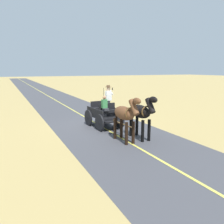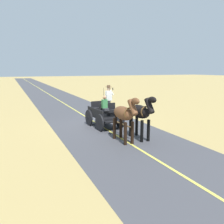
% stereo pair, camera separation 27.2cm
% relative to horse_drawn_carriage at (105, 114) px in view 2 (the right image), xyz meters
% --- Properties ---
extents(ground_plane, '(200.00, 200.00, 0.00)m').
position_rel_horse_drawn_carriage_xyz_m(ground_plane, '(0.11, -0.63, -0.82)').
color(ground_plane, tan).
extents(road_surface, '(5.67, 160.00, 0.01)m').
position_rel_horse_drawn_carriage_xyz_m(road_surface, '(0.11, -0.63, -0.81)').
color(road_surface, '#424247').
rests_on(road_surface, ground).
extents(road_centre_stripe, '(0.12, 160.00, 0.00)m').
position_rel_horse_drawn_carriage_xyz_m(road_centre_stripe, '(0.11, -0.63, -0.81)').
color(road_centre_stripe, '#DBCC4C').
rests_on(road_centre_stripe, road_surface).
extents(horse_drawn_carriage, '(1.59, 4.52, 2.50)m').
position_rel_horse_drawn_carriage_xyz_m(horse_drawn_carriage, '(0.00, 0.00, 0.00)').
color(horse_drawn_carriage, black).
rests_on(horse_drawn_carriage, ground).
extents(horse_near_side, '(0.59, 2.13, 2.21)m').
position_rel_horse_drawn_carriage_xyz_m(horse_near_side, '(-0.69, 2.98, 0.51)').
color(horse_near_side, black).
rests_on(horse_near_side, ground).
extents(horse_off_side, '(0.64, 2.13, 2.21)m').
position_rel_horse_drawn_carriage_xyz_m(horse_off_side, '(0.23, 3.06, 0.51)').
color(horse_off_side, brown).
rests_on(horse_off_side, ground).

